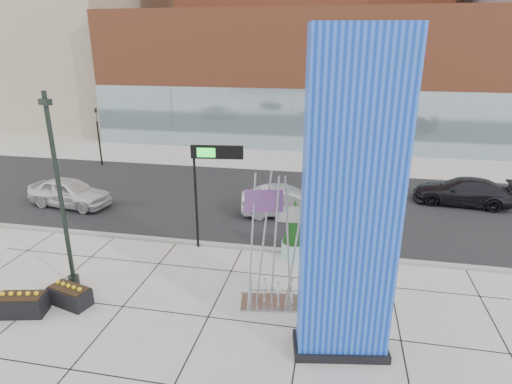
% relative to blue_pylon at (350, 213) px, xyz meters
% --- Properties ---
extents(ground, '(160.00, 160.00, 0.00)m').
position_rel_blue_pylon_xyz_m(ground, '(-5.20, 1.77, -4.28)').
color(ground, '#9E9991').
rests_on(ground, ground).
extents(street_asphalt, '(80.00, 12.00, 0.02)m').
position_rel_blue_pylon_xyz_m(street_asphalt, '(-5.20, 11.77, -4.27)').
color(street_asphalt, black).
rests_on(street_asphalt, ground).
extents(curb_edge, '(80.00, 0.30, 0.12)m').
position_rel_blue_pylon_xyz_m(curb_edge, '(-5.20, 5.77, -4.22)').
color(curb_edge, gray).
rests_on(curb_edge, ground).
extents(tower_podium, '(34.00, 10.00, 11.00)m').
position_rel_blue_pylon_xyz_m(tower_podium, '(-4.20, 28.77, 1.22)').
color(tower_podium, '#9A4A2C').
rests_on(tower_podium, ground).
extents(tower_glass_front, '(34.00, 0.60, 5.00)m').
position_rel_blue_pylon_xyz_m(tower_glass_front, '(-4.20, 23.97, -1.78)').
color(tower_glass_front, '#8CA5B2').
rests_on(tower_glass_front, ground).
extents(blue_pylon, '(2.81, 1.60, 8.86)m').
position_rel_blue_pylon_xyz_m(blue_pylon, '(0.00, 0.00, 0.00)').
color(blue_pylon, '#0B31A8').
rests_on(blue_pylon, ground).
extents(lamp_post, '(0.48, 0.39, 7.01)m').
position_rel_blue_pylon_xyz_m(lamp_post, '(-9.53, 1.59, -1.41)').
color(lamp_post, black).
rests_on(lamp_post, ground).
extents(public_art_sculpture, '(2.18, 1.33, 4.66)m').
position_rel_blue_pylon_xyz_m(public_art_sculpture, '(-2.30, 1.93, -3.06)').
color(public_art_sculpture, '#B1B4B6').
rests_on(public_art_sculpture, ground).
extents(overhead_street_sign, '(2.14, 0.42, 4.52)m').
position_rel_blue_pylon_xyz_m(overhead_street_sign, '(-5.37, 5.57, -0.40)').
color(overhead_street_sign, black).
rests_on(overhead_street_sign, ground).
extents(round_planter_east, '(1.04, 1.04, 2.59)m').
position_rel_blue_pylon_xyz_m(round_planter_east, '(-0.60, 5.37, -3.05)').
color(round_planter_east, '#97CCCA').
rests_on(round_planter_east, ground).
extents(round_planter_mid, '(1.02, 1.02, 2.56)m').
position_rel_blue_pylon_xyz_m(round_planter_mid, '(-1.94, 5.37, -3.07)').
color(round_planter_mid, '#97CCCA').
rests_on(round_planter_mid, ground).
extents(round_planter_west, '(1.04, 1.04, 2.61)m').
position_rel_blue_pylon_xyz_m(round_planter_west, '(-1.40, 5.37, -3.04)').
color(round_planter_west, '#97CCCA').
rests_on(round_planter_west, ground).
extents(box_planter_north, '(1.64, 1.07, 0.83)m').
position_rel_blue_pylon_xyz_m(box_planter_north, '(-10.22, -0.23, -3.90)').
color(box_planter_north, black).
rests_on(box_planter_north, ground).
extents(box_planter_south, '(1.57, 1.07, 0.79)m').
position_rel_blue_pylon_xyz_m(box_planter_south, '(-9.00, 0.57, -3.92)').
color(box_planter_south, black).
rests_on(box_planter_south, ground).
extents(car_white_west, '(4.74, 2.41, 1.55)m').
position_rel_blue_pylon_xyz_m(car_white_west, '(-14.49, 8.92, -3.51)').
color(car_white_west, silver).
rests_on(car_white_west, ground).
extents(car_silver_mid, '(4.69, 2.47, 1.47)m').
position_rel_blue_pylon_xyz_m(car_silver_mid, '(-2.91, 9.87, -3.54)').
color(car_silver_mid, '#A9ABB1').
rests_on(car_silver_mid, ground).
extents(car_dark_east, '(5.23, 2.61, 1.46)m').
position_rel_blue_pylon_xyz_m(car_dark_east, '(6.40, 13.34, -3.55)').
color(car_dark_east, black).
rests_on(car_dark_east, ground).
extents(traffic_signal, '(0.15, 0.18, 4.10)m').
position_rel_blue_pylon_xyz_m(traffic_signal, '(-17.20, 16.77, -1.98)').
color(traffic_signal, black).
rests_on(traffic_signal, ground).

